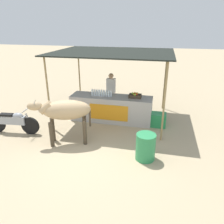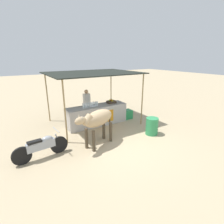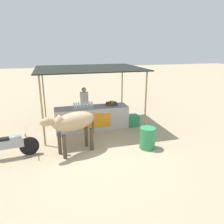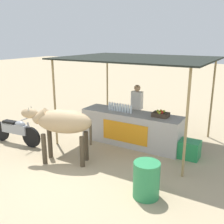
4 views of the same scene
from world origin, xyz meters
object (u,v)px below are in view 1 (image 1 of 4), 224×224
at_px(cow, 65,112).
at_px(fruit_crate, 135,96).
at_px(water_barrel, 146,147).
at_px(cooler_box, 157,120).
at_px(vendor_behind_counter, 111,93).
at_px(motorcycle_parked, 13,121).
at_px(stall_counter, 111,109).

bearing_deg(cow, fruit_crate, 47.45).
bearing_deg(water_barrel, cooler_box, 83.78).
height_order(fruit_crate, cow, cow).
relative_size(fruit_crate, vendor_behind_counter, 0.27).
bearing_deg(vendor_behind_counter, motorcycle_parked, -137.65).
bearing_deg(cow, motorcycle_parked, 174.65).
height_order(water_barrel, motorcycle_parked, motorcycle_parked).
bearing_deg(stall_counter, water_barrel, -57.00).
xyz_separation_m(fruit_crate, cow, (-1.82, -1.99, -0.00)).
bearing_deg(water_barrel, motorcycle_parked, 173.02).
relative_size(fruit_crate, cow, 0.24).
bearing_deg(cow, stall_counter, 63.86).
relative_size(stall_counter, cow, 1.64).
bearing_deg(motorcycle_parked, stall_counter, 30.88).
xyz_separation_m(stall_counter, cooler_box, (1.73, -0.10, -0.24)).
distance_m(vendor_behind_counter, cow, 2.80).
xyz_separation_m(cow, motorcycle_parked, (-1.98, 0.19, -0.60)).
height_order(stall_counter, cow, cow).
height_order(cooler_box, motorcycle_parked, motorcycle_parked).
height_order(fruit_crate, cooler_box, fruit_crate).
height_order(vendor_behind_counter, cow, vendor_behind_counter).
bearing_deg(fruit_crate, vendor_behind_counter, 146.39).
bearing_deg(fruit_crate, cow, -132.55).
bearing_deg(cooler_box, vendor_behind_counter, 155.99).
relative_size(vendor_behind_counter, motorcycle_parked, 0.92).
relative_size(cooler_box, motorcycle_parked, 0.33).
bearing_deg(cooler_box, cow, -145.52).
relative_size(stall_counter, fruit_crate, 6.82).
distance_m(stall_counter, cooler_box, 1.75).
relative_size(stall_counter, cooler_box, 5.00).
bearing_deg(stall_counter, cooler_box, -3.22).
height_order(water_barrel, cow, cow).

